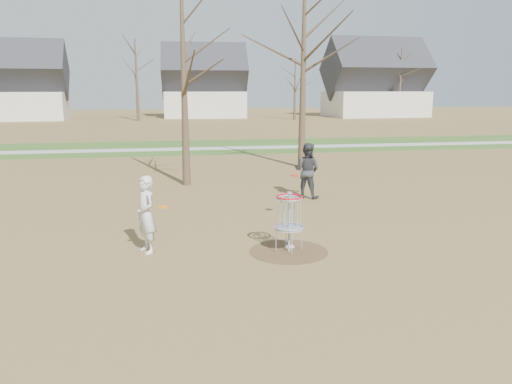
# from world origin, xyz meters

# --- Properties ---
(ground) EXTENTS (160.00, 160.00, 0.00)m
(ground) POSITION_xyz_m (0.00, 0.00, 0.00)
(ground) COLOR brown
(ground) RESTS_ON ground
(green_band) EXTENTS (160.00, 8.00, 0.01)m
(green_band) POSITION_xyz_m (0.00, 21.00, 0.01)
(green_band) COLOR #2D5119
(green_band) RESTS_ON ground
(footpath) EXTENTS (160.00, 1.50, 0.01)m
(footpath) POSITION_xyz_m (0.00, 20.00, 0.01)
(footpath) COLOR #9E9E99
(footpath) RESTS_ON green_band
(dirt_circle) EXTENTS (1.80, 1.80, 0.01)m
(dirt_circle) POSITION_xyz_m (0.00, 0.00, 0.01)
(dirt_circle) COLOR #47331E
(dirt_circle) RESTS_ON ground
(player_standing) EXTENTS (0.66, 0.76, 1.76)m
(player_standing) POSITION_xyz_m (-3.18, 0.53, 0.88)
(player_standing) COLOR silver
(player_standing) RESTS_ON ground
(player_throwing) EXTENTS (1.15, 1.10, 1.86)m
(player_throwing) POSITION_xyz_m (1.94, 5.48, 0.93)
(player_throwing) COLOR #343439
(player_throwing) RESTS_ON ground
(disc_grounded) EXTENTS (0.22, 0.22, 0.02)m
(disc_grounded) POSITION_xyz_m (0.10, 0.29, 0.02)
(disc_grounded) COLOR silver
(disc_grounded) RESTS_ON dirt_circle
(discs_in_play) EXTENTS (3.80, 2.63, 0.22)m
(discs_in_play) POSITION_xyz_m (-0.92, 1.49, 1.20)
(discs_in_play) COLOR red
(discs_in_play) RESTS_ON ground
(disc_golf_basket) EXTENTS (0.64, 0.64, 1.35)m
(disc_golf_basket) POSITION_xyz_m (0.00, 0.00, 0.91)
(disc_golf_basket) COLOR #9EA3AD
(disc_golf_basket) RESTS_ON ground
(bare_trees) EXTENTS (52.62, 44.98, 9.00)m
(bare_trees) POSITION_xyz_m (1.78, 35.79, 5.35)
(bare_trees) COLOR #382B1E
(bare_trees) RESTS_ON ground
(houses_row) EXTENTS (56.51, 10.01, 7.26)m
(houses_row) POSITION_xyz_m (4.32, 52.56, 3.52)
(houses_row) COLOR silver
(houses_row) RESTS_ON ground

